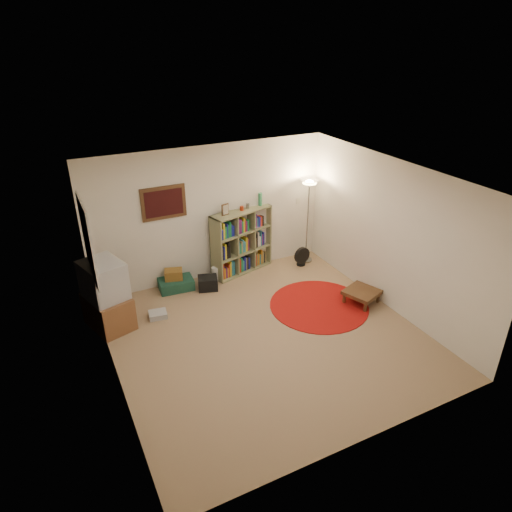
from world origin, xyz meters
The scene contains 12 objects.
room centered at (-0.05, 0.05, 1.26)m, with size 4.54×4.54×2.54m.
bookshelf centered at (0.54, 2.14, 0.60)m, with size 1.30×0.67×1.50m.
floor_lamp centered at (1.90, 1.94, 1.41)m, with size 0.40×0.40×1.70m.
floor_fan centered at (1.72, 1.80, 0.19)m, with size 0.34×0.20×0.39m.
tv_stand centered at (-2.11, 1.38, 0.55)m, with size 0.74×0.90×1.13m.
dvd_box centered at (-1.37, 1.28, 0.05)m, with size 0.32×0.28×0.10m.
suitcase centered at (-0.82, 2.02, 0.10)m, with size 0.64×0.44×0.20m.
wicker_basket centered at (-0.84, 2.05, 0.29)m, with size 0.37×0.31×0.18m.
duffel_bag centered at (-0.30, 1.76, 0.12)m, with size 0.42×0.38×0.24m.
paper_towel centered at (-0.06, 1.99, 0.14)m, with size 0.14×0.14×0.28m.
red_rug centered at (1.20, 0.38, 0.01)m, with size 1.69×1.69×0.01m.
side_table centered at (1.90, 0.14, 0.20)m, with size 0.67×0.67×0.24m.
Camera 1 is at (-2.73, -5.06, 4.26)m, focal length 32.00 mm.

